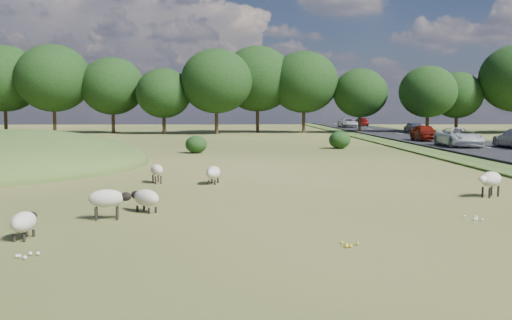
{
  "coord_description": "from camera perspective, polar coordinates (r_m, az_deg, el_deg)",
  "views": [
    {
      "loc": [
        1.54,
        -19.76,
        3.1
      ],
      "look_at": [
        2.0,
        4.0,
        1.0
      ],
      "focal_mm": 40.0,
      "sensor_mm": 36.0,
      "label": 1
    }
  ],
  "objects": [
    {
      "name": "ground",
      "position": [
        39.91,
        -3.32,
        0.59
      ],
      "size": [
        160.0,
        160.0,
        0.0
      ],
      "primitive_type": "plane",
      "color": "#344B17",
      "rests_on": "ground"
    },
    {
      "name": "sheep_3",
      "position": [
        23.85,
        -4.32,
        -1.29
      ],
      "size": [
        0.73,
        1.34,
        0.75
      ],
      "rotation": [
        0.0,
        0.0,
        4.55
      ],
      "color": "beige",
      "rests_on": "ground"
    },
    {
      "name": "car_4",
      "position": [
        92.85,
        9.18,
        3.69
      ],
      "size": [
        2.49,
        5.39,
        1.5
      ],
      "primitive_type": "imported",
      "color": "silver",
      "rests_on": "road"
    },
    {
      "name": "sheep_6",
      "position": [
        14.84,
        -22.18,
        -5.74
      ],
      "size": [
        0.54,
        1.16,
        0.67
      ],
      "rotation": [
        0.0,
        0.0,
        1.54
      ],
      "color": "beige",
      "rests_on": "ground"
    },
    {
      "name": "road",
      "position": [
        53.16,
        19.22,
        1.56
      ],
      "size": [
        8.0,
        150.0,
        0.25
      ],
      "primitive_type": "cube",
      "color": "black",
      "rests_on": "ground"
    },
    {
      "name": "mound",
      "position": [
        34.67,
        -24.09,
        -0.52
      ],
      "size": [
        16.0,
        20.0,
        4.0
      ],
      "primitive_type": "ellipsoid",
      "color": "#33561E",
      "rests_on": "ground"
    },
    {
      "name": "sheep_4",
      "position": [
        17.62,
        -10.99,
        -3.73
      ],
      "size": [
        1.14,
        1.11,
        0.7
      ],
      "rotation": [
        0.0,
        0.0,
        2.39
      ],
      "color": "beige",
      "rests_on": "ground"
    },
    {
      "name": "car_5",
      "position": [
        46.77,
        19.64,
        2.17
      ],
      "size": [
        2.45,
        5.32,
        1.48
      ],
      "primitive_type": "imported",
      "color": "silver",
      "rests_on": "road"
    },
    {
      "name": "sheep_5",
      "position": [
        16.63,
        -14.61,
        -3.75
      ],
      "size": [
        1.24,
        0.68,
        0.87
      ],
      "rotation": [
        0.0,
        0.0,
        0.17
      ],
      "color": "beige",
      "rests_on": "ground"
    },
    {
      "name": "sheep_2",
      "position": [
        21.87,
        22.39,
        -1.8
      ],
      "size": [
        1.23,
        1.1,
        0.91
      ],
      "rotation": [
        0.0,
        0.0,
        3.81
      ],
      "color": "beige",
      "rests_on": "ground"
    },
    {
      "name": "car_1",
      "position": [
        71.64,
        15.43,
        3.09
      ],
      "size": [
        1.31,
        3.77,
        1.24
      ],
      "primitive_type": "imported",
      "rotation": [
        0.0,
        0.0,
        3.14
      ],
      "color": "black",
      "rests_on": "road"
    },
    {
      "name": "shrubs",
      "position": [
        44.87,
        -4.35,
        1.91
      ],
      "size": [
        27.4,
        9.45,
        1.41
      ],
      "color": "black",
      "rests_on": "ground"
    },
    {
      "name": "car_7",
      "position": [
        101.73,
        10.46,
        3.77
      ],
      "size": [
        2.0,
        4.92,
        1.43
      ],
      "primitive_type": "imported",
      "rotation": [
        0.0,
        0.0,
        3.14
      ],
      "color": "maroon",
      "rests_on": "road"
    },
    {
      "name": "treeline",
      "position": [
        75.32,
        -3.11,
        7.68
      ],
      "size": [
        96.28,
        14.66,
        11.7
      ],
      "color": "black",
      "rests_on": "ground"
    },
    {
      "name": "car_0",
      "position": [
        54.75,
        16.52,
        2.65
      ],
      "size": [
        1.79,
        4.45,
        1.51
      ],
      "primitive_type": "imported",
      "color": "maroon",
      "rests_on": "road"
    },
    {
      "name": "sheep_0",
      "position": [
        24.45,
        -9.91,
        -0.99
      ],
      "size": [
        0.77,
        1.15,
        0.8
      ],
      "rotation": [
        0.0,
        0.0,
        1.93
      ],
      "color": "beige",
      "rests_on": "ground"
    }
  ]
}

